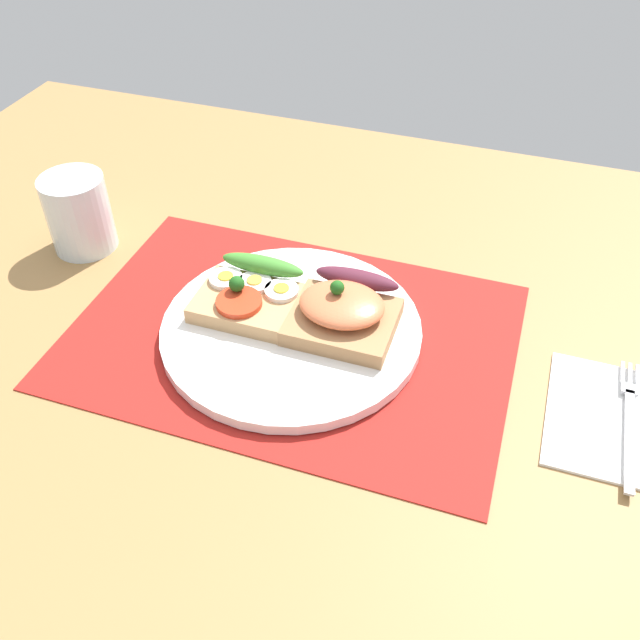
% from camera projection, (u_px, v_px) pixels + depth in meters
% --- Properties ---
extents(ground_plane, '(1.20, 0.90, 0.03)m').
position_uv_depth(ground_plane, '(292.00, 347.00, 0.70)').
color(ground_plane, '#9A7242').
extents(placemat, '(0.43, 0.30, 0.00)m').
position_uv_depth(placemat, '(292.00, 334.00, 0.69)').
color(placemat, '#A41E18').
rests_on(placemat, ground_plane).
extents(plate, '(0.26, 0.26, 0.01)m').
position_uv_depth(plate, '(291.00, 329.00, 0.69)').
color(plate, white).
rests_on(plate, placemat).
extents(sandwich_egg_tomato, '(0.10, 0.09, 0.04)m').
position_uv_depth(sandwich_egg_tomato, '(250.00, 294.00, 0.70)').
color(sandwich_egg_tomato, tan).
rests_on(sandwich_egg_tomato, plate).
extents(sandwich_salmon, '(0.10, 0.10, 0.05)m').
position_uv_depth(sandwich_salmon, '(344.00, 310.00, 0.67)').
color(sandwich_salmon, '#AC7C4F').
rests_on(sandwich_salmon, plate).
extents(napkin, '(0.14, 0.14, 0.01)m').
position_uv_depth(napkin, '(630.00, 423.00, 0.61)').
color(napkin, white).
rests_on(napkin, ground_plane).
extents(fork, '(0.02, 0.15, 0.00)m').
position_uv_depth(fork, '(630.00, 419.00, 0.60)').
color(fork, '#B7B7BC').
rests_on(fork, napkin).
extents(drinking_glass, '(0.07, 0.07, 0.09)m').
position_uv_depth(drinking_glass, '(79.00, 213.00, 0.78)').
color(drinking_glass, silver).
rests_on(drinking_glass, ground_plane).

